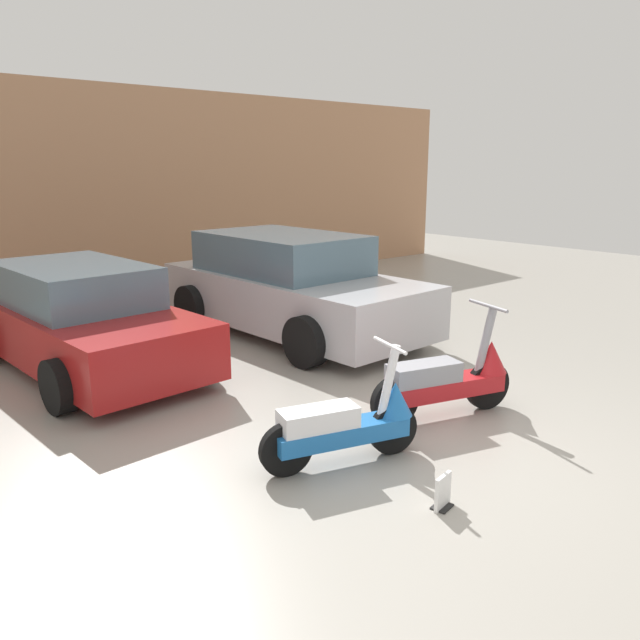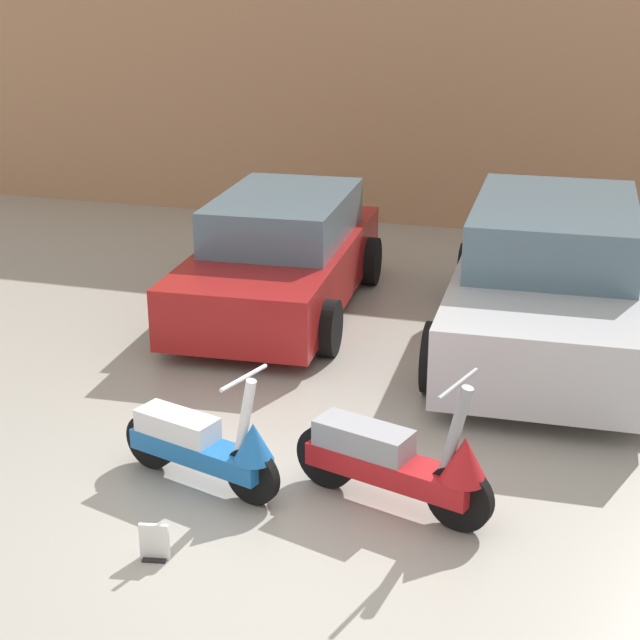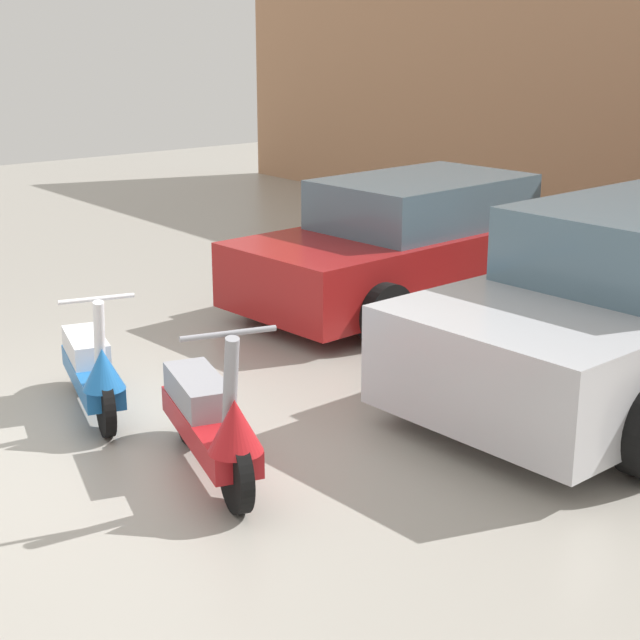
{
  "view_description": "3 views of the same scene",
  "coord_description": "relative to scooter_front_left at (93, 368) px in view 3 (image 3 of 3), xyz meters",
  "views": [
    {
      "loc": [
        -3.98,
        -3.13,
        2.46
      ],
      "look_at": [
        0.41,
        2.02,
        0.77
      ],
      "focal_mm": 35.0,
      "sensor_mm": 36.0,
      "label": 1
    },
    {
      "loc": [
        2.04,
        -5.61,
        3.78
      ],
      "look_at": [
        -0.39,
        2.56,
        0.61
      ],
      "focal_mm": 55.0,
      "sensor_mm": 36.0,
      "label": 2
    },
    {
      "loc": [
        5.71,
        -2.56,
        2.81
      ],
      "look_at": [
        0.18,
        1.91,
        0.64
      ],
      "focal_mm": 55.0,
      "sensor_mm": 36.0,
      "label": 3
    }
  ],
  "objects": [
    {
      "name": "car_rear_left",
      "position": [
        -0.75,
        3.97,
        0.26
      ],
      "size": [
        2.01,
        3.88,
        1.29
      ],
      "rotation": [
        0.0,
        0.0,
        -1.51
      ],
      "color": "maroon",
      "rests_on": "ground_plane"
    },
    {
      "name": "scooter_front_right",
      "position": [
        1.46,
        0.09,
        0.04
      ],
      "size": [
        1.55,
        0.75,
        1.11
      ],
      "rotation": [
        0.0,
        0.0,
        -0.29
      ],
      "color": "black",
      "rests_on": "ground_plane"
    },
    {
      "name": "ground_plane",
      "position": [
        0.65,
        -0.41,
        -0.36
      ],
      "size": [
        28.0,
        28.0,
        0.0
      ],
      "primitive_type": "plane",
      "color": "#9E998E"
    },
    {
      "name": "scooter_front_left",
      "position": [
        0.0,
        0.0,
        0.0
      ],
      "size": [
        1.4,
        0.68,
        1.01
      ],
      "rotation": [
        0.0,
        0.0,
        -0.29
      ],
      "color": "black",
      "rests_on": "ground_plane"
    }
  ]
}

